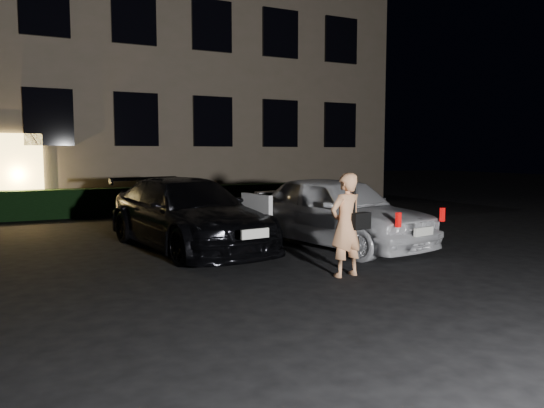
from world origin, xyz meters
name	(u,v)px	position (x,y,z in m)	size (l,w,h in m)	color
ground	(310,289)	(0.00, 0.00, 0.00)	(80.00, 80.00, 0.00)	black
building	(111,46)	(0.00, 14.99, 6.00)	(20.00, 8.11, 12.00)	#736752
hedge	(141,200)	(0.00, 10.50, 0.42)	(15.00, 0.70, 0.85)	black
sedan	(188,214)	(-0.55, 3.90, 0.71)	(2.62, 5.11, 1.42)	black
hatch	(337,211)	(2.26, 2.74, 0.74)	(2.55, 4.60, 1.48)	silver
man	(346,225)	(0.91, 0.44, 0.81)	(0.71, 0.47, 1.62)	#E99F6B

